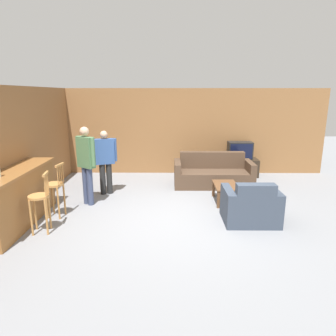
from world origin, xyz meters
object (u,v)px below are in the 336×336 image
bar_chair_mid (55,189)px  armchair_near (251,207)px  tv (240,150)px  person_by_counter (86,161)px  person_by_window (105,159)px  couch_far (213,174)px  tv_unit (239,167)px  bar_chair_near (40,202)px  coffee_table (226,188)px

bar_chair_mid → armchair_near: (3.86, -0.25, -0.27)m
tv → person_by_counter: bearing=-148.2°
tv → person_by_window: person_by_window is taller
bar_chair_mid → person_by_window: bearing=63.7°
person_by_counter → couch_far: bearing=26.0°
armchair_near → person_by_counter: size_ratio=0.59×
armchair_near → tv_unit: size_ratio=0.94×
bar_chair_near → person_by_counter: size_ratio=0.63×
bar_chair_mid → tv: size_ratio=1.55×
couch_far → person_by_window: 2.91m
bar_chair_near → coffee_table: 3.93m
bar_chair_near → tv: (4.39, 3.86, 0.21)m
coffee_table → tv: size_ratio=1.20×
tv → person_by_window: size_ratio=0.45×
couch_far → tv: bearing=46.4°
bar_chair_near → coffee_table: bearing=24.0°
bar_chair_mid → coffee_table: bar_chair_mid is taller
bar_chair_near → couch_far: 4.52m
bar_chair_near → armchair_near: 3.90m
person_by_counter → coffee_table: bearing=3.1°
person_by_window → person_by_counter: bearing=-109.1°
bar_chair_near → person_by_window: 2.28m
coffee_table → person_by_counter: (-3.13, -0.17, 0.66)m
tv_unit → person_by_counter: (-3.93, -2.44, 0.73)m
tv_unit → couch_far: bearing=-133.5°
tv → coffee_table: bearing=-109.5°
person_by_counter → tv: bearing=31.8°
bar_chair_mid → couch_far: bar_chair_mid is taller
bar_chair_mid → coffee_table: 3.70m
bar_chair_near → tv: bar_chair_near is taller
tv_unit → bar_chair_mid: bearing=-144.3°
couch_far → tv_unit: size_ratio=1.91×
bar_chair_near → bar_chair_mid: 0.71m
person_by_window → bar_chair_mid: bearing=-116.3°
armchair_near → coffee_table: size_ratio=1.20×
tv_unit → person_by_window: 4.10m
bar_chair_near → tv: size_ratio=1.55×
bar_chair_near → armchair_near: bar_chair_near is taller
tv → person_by_counter: (-3.93, -2.44, 0.21)m
bar_chair_mid → person_by_window: 1.63m
couch_far → armchair_near: bearing=-80.7°
bar_chair_mid → person_by_counter: bearing=57.2°
armchair_near → person_by_counter: person_by_counter is taller
bar_chair_near → person_by_counter: person_by_counter is taller
bar_chair_near → armchair_near: size_ratio=1.07×
tv_unit → person_by_counter: size_ratio=0.63×
bar_chair_near → person_by_counter: (0.46, 1.42, 0.42)m
tv_unit → bar_chair_near: bearing=-138.6°
tv_unit → person_by_counter: bearing=-148.2°
bar_chair_near → bar_chair_mid: same height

